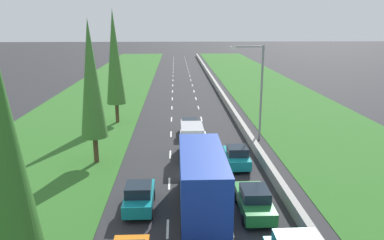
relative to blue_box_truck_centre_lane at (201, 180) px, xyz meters
name	(u,v)px	position (x,y,z in m)	size (l,w,h in m)	color
ground_plane	(183,88)	(-0.19, 43.45, -2.18)	(300.00, 300.00, 0.00)	#28282B
grass_verge_left	(108,89)	(-12.84, 43.45, -2.16)	(14.00, 140.00, 0.04)	#2D6623
grass_verge_right	(266,87)	(14.16, 43.45, -2.16)	(14.00, 140.00, 0.04)	#2D6623
median_barrier	(216,86)	(5.51, 43.45, -1.76)	(0.44, 120.00, 0.85)	#9E9B93
lane_markings	(183,88)	(-0.19, 43.45, -2.18)	(3.64, 116.00, 0.01)	white
blue_box_truck_centre_lane	(201,180)	(0.00, 0.00, 0.00)	(2.46, 9.40, 4.18)	black
green_sedan_right_lane	(254,201)	(3.15, 0.01, -1.37)	(1.82, 4.50, 1.64)	#237A33
silver_van_centre_lane	(192,141)	(-0.12, 9.68, -0.78)	(1.96, 4.90, 2.82)	silver
silver_hatchback_centre_lane	(189,127)	(-0.07, 16.20, -1.35)	(1.74, 3.90, 1.72)	silver
teal_hatchback_left_lane	(139,196)	(-3.69, 0.81, -1.35)	(1.74, 3.90, 1.72)	teal
teal_hatchback_right_lane	(237,157)	(3.30, 7.44, -1.35)	(1.74, 3.90, 1.72)	teal
poplar_tree_nearest	(5,148)	(-7.77, -6.63, 4.35)	(2.07, 2.07, 10.96)	#4C3823
poplar_tree_second	(91,80)	(-7.88, 8.82, 4.55)	(2.08, 2.08, 11.38)	#4C3823
poplar_tree_third	(114,58)	(-8.02, 21.34, 5.08)	(2.11, 2.11, 12.42)	#4C3823
street_light_mast	(258,86)	(6.28, 14.40, 3.05)	(3.20, 0.28, 9.00)	gray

